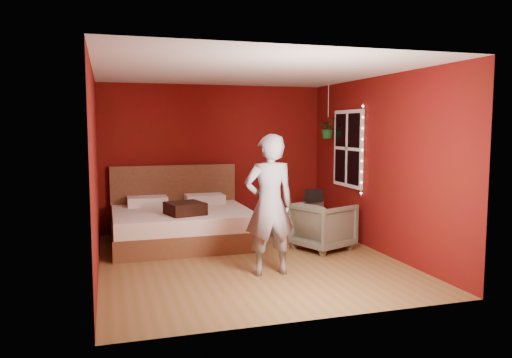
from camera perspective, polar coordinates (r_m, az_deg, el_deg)
name	(u,v)px	position (r m, az deg, el deg)	size (l,w,h in m)	color
floor	(248,260)	(7.05, -0.87, -9.29)	(4.50, 4.50, 0.00)	brown
room_walls	(248,140)	(6.81, -0.89, 4.47)	(4.04, 4.54, 2.62)	#5E090C
window	(348,149)	(8.38, 10.45, 3.43)	(0.05, 0.97, 1.27)	white
fairy_lights	(362,150)	(7.90, 12.03, 3.25)	(0.04, 0.04, 1.45)	silver
bed	(181,223)	(8.15, -8.55, -5.03)	(2.17, 1.84, 1.19)	brown
person	(269,205)	(6.25, 1.53, -2.98)	(0.65, 0.42, 1.77)	gray
armchair	(323,226)	(7.67, 7.63, -5.34)	(0.77, 0.79, 0.72)	#62624D
handbag	(314,195)	(7.69, 6.65, -1.88)	(0.26, 0.13, 0.19)	black
throw_pillow	(185,208)	(7.60, -8.11, -3.35)	(0.51, 0.51, 0.18)	black
hanging_plant	(328,128)	(8.87, 8.23, 5.81)	(0.39, 0.35, 0.95)	silver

